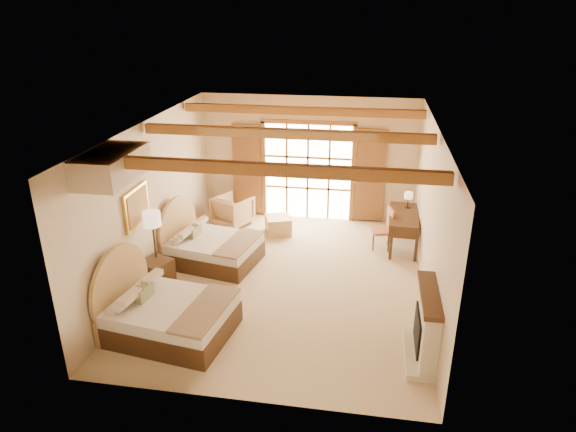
% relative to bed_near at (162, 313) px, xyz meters
% --- Properties ---
extents(floor, '(7.00, 7.00, 0.00)m').
position_rel_bed_near_xyz_m(floor, '(1.78, 2.12, -0.40)').
color(floor, '#CFB58D').
rests_on(floor, ground).
extents(wall_back, '(5.50, 0.00, 5.50)m').
position_rel_bed_near_xyz_m(wall_back, '(1.78, 5.62, 1.20)').
color(wall_back, beige).
rests_on(wall_back, ground).
extents(wall_left, '(0.00, 7.00, 7.00)m').
position_rel_bed_near_xyz_m(wall_left, '(-0.97, 2.12, 1.20)').
color(wall_left, beige).
rests_on(wall_left, ground).
extents(wall_right, '(0.00, 7.00, 7.00)m').
position_rel_bed_near_xyz_m(wall_right, '(4.53, 2.12, 1.20)').
color(wall_right, beige).
rests_on(wall_right, ground).
extents(ceiling, '(7.00, 7.00, 0.00)m').
position_rel_bed_near_xyz_m(ceiling, '(1.78, 2.12, 2.80)').
color(ceiling, '#AA6530').
rests_on(ceiling, ground).
extents(ceiling_beams, '(5.39, 4.60, 0.18)m').
position_rel_bed_near_xyz_m(ceiling_beams, '(1.78, 2.12, 2.68)').
color(ceiling_beams, olive).
rests_on(ceiling_beams, ceiling).
extents(french_doors, '(3.95, 0.08, 2.60)m').
position_rel_bed_near_xyz_m(french_doors, '(1.78, 5.56, 0.85)').
color(french_doors, white).
rests_on(french_doors, ground).
extents(fireplace, '(0.46, 1.40, 1.16)m').
position_rel_bed_near_xyz_m(fireplace, '(4.38, 0.12, 0.11)').
color(fireplace, beige).
rests_on(fireplace, ground).
extents(painting, '(0.06, 0.95, 0.75)m').
position_rel_bed_near_xyz_m(painting, '(-0.92, 1.37, 1.35)').
color(painting, gold).
rests_on(painting, wall_left).
extents(canopy_valance, '(0.70, 1.40, 0.45)m').
position_rel_bed_near_xyz_m(canopy_valance, '(-0.62, 0.12, 2.55)').
color(canopy_valance, beige).
rests_on(canopy_valance, ceiling).
extents(bed_near, '(2.22, 1.80, 1.32)m').
position_rel_bed_near_xyz_m(bed_near, '(0.00, 0.00, 0.00)').
color(bed_near, '#443019').
rests_on(bed_near, floor).
extents(bed_far, '(2.12, 1.74, 1.23)m').
position_rel_bed_near_xyz_m(bed_far, '(-0.05, 2.68, -0.03)').
color(bed_far, '#443019').
rests_on(bed_far, floor).
extents(nightstand, '(0.69, 0.69, 0.64)m').
position_rel_bed_near_xyz_m(nightstand, '(-0.67, 1.36, -0.08)').
color(nightstand, '#443019').
rests_on(nightstand, floor).
extents(floor_lamp, '(0.34, 0.34, 1.60)m').
position_rel_bed_near_xyz_m(floor_lamp, '(-0.72, 1.51, 0.96)').
color(floor_lamp, '#352718').
rests_on(floor_lamp, floor).
extents(armchair, '(1.12, 1.13, 0.77)m').
position_rel_bed_near_xyz_m(armchair, '(-0.03, 4.77, -0.02)').
color(armchair, tan).
rests_on(armchair, floor).
extents(ottoman, '(0.76, 0.76, 0.43)m').
position_rel_bed_near_xyz_m(ottoman, '(1.20, 4.43, -0.19)').
color(ottoman, tan).
rests_on(ottoman, floor).
extents(desk, '(0.72, 1.55, 0.82)m').
position_rel_bed_near_xyz_m(desk, '(4.19, 4.15, 0.04)').
color(desk, '#443019').
rests_on(desk, floor).
extents(desk_chair, '(0.54, 0.53, 0.99)m').
position_rel_bed_near_xyz_m(desk_chair, '(3.73, 3.99, -0.09)').
color(desk_chair, '#AA6A47').
rests_on(desk_chair, floor).
extents(desk_lamp, '(0.19, 0.19, 0.38)m').
position_rel_bed_near_xyz_m(desk_lamp, '(4.29, 4.57, 0.71)').
color(desk_lamp, '#352718').
rests_on(desk_lamp, desk).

